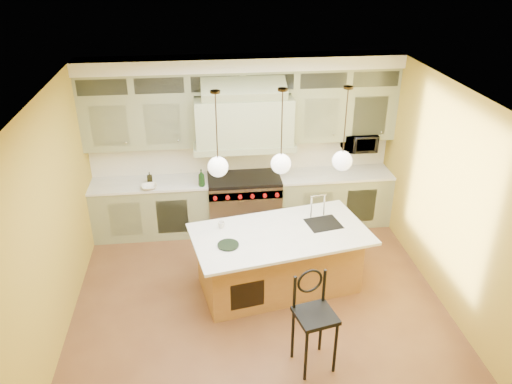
{
  "coord_description": "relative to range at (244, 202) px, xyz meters",
  "views": [
    {
      "loc": [
        -0.68,
        -5.28,
        4.47
      ],
      "look_at": [
        0.03,
        0.7,
        1.41
      ],
      "focal_mm": 35.0,
      "sensor_mm": 36.0,
      "label": 1
    }
  ],
  "objects": [
    {
      "name": "pendant_center",
      "position": [
        0.32,
        -1.69,
        1.46
      ],
      "size": [
        0.26,
        0.26,
        1.11
      ],
      "color": "#2D2319",
      "rests_on": "ceiling"
    },
    {
      "name": "pendant_right",
      "position": [
        1.12,
        -1.69,
        1.46
      ],
      "size": [
        0.26,
        0.26,
        1.11
      ],
      "color": "#2D2319",
      "rests_on": "ceiling"
    },
    {
      "name": "oil_bottle_a",
      "position": [
        -0.7,
        -0.22,
        0.6
      ],
      "size": [
        0.11,
        0.11,
        0.28
      ],
      "primitive_type": "imported",
      "rotation": [
        0.0,
        0.0,
        -0.03
      ],
      "color": "black",
      "rests_on": "back_cabinetry"
    },
    {
      "name": "pendant_left",
      "position": [
        -0.48,
        -1.69,
        1.46
      ],
      "size": [
        0.26,
        0.26,
        1.11
      ],
      "color": "#2D2319",
      "rests_on": "ceiling"
    },
    {
      "name": "fruit_bowl",
      "position": [
        -1.52,
        -0.22,
        0.48
      ],
      "size": [
        0.28,
        0.28,
        0.06
      ],
      "primitive_type": "imported",
      "rotation": [
        0.0,
        0.0,
        0.13
      ],
      "color": "white",
      "rests_on": "back_cabinetry"
    },
    {
      "name": "range",
      "position": [
        0.0,
        0.0,
        0.0
      ],
      "size": [
        1.2,
        0.74,
        0.96
      ],
      "color": "silver",
      "rests_on": "floor"
    },
    {
      "name": "counter_stool",
      "position": [
        0.48,
        -3.18,
        0.22
      ],
      "size": [
        0.51,
        0.51,
        1.23
      ],
      "rotation": [
        0.0,
        0.0,
        0.23
      ],
      "color": "black",
      "rests_on": "floor"
    },
    {
      "name": "ceiling",
      "position": [
        0.0,
        -2.14,
        2.41
      ],
      "size": [
        5.0,
        5.0,
        0.0
      ],
      "primitive_type": "plane",
      "rotation": [
        3.14,
        0.0,
        0.0
      ],
      "color": "white",
      "rests_on": "wall_back"
    },
    {
      "name": "wall_right",
      "position": [
        2.5,
        -2.14,
        0.96
      ],
      "size": [
        0.0,
        5.0,
        5.0
      ],
      "primitive_type": "plane",
      "rotation": [
        1.57,
        0.0,
        -1.57
      ],
      "color": "gold",
      "rests_on": "ground"
    },
    {
      "name": "wall_back",
      "position": [
        0.0,
        0.36,
        0.96
      ],
      "size": [
        5.0,
        0.0,
        5.0
      ],
      "primitive_type": "plane",
      "rotation": [
        1.57,
        0.0,
        0.0
      ],
      "color": "gold",
      "rests_on": "ground"
    },
    {
      "name": "wall_left",
      "position": [
        -2.5,
        -2.14,
        0.96
      ],
      "size": [
        0.0,
        5.0,
        5.0
      ],
      "primitive_type": "plane",
      "rotation": [
        1.57,
        0.0,
        1.57
      ],
      "color": "gold",
      "rests_on": "ground"
    },
    {
      "name": "floor",
      "position": [
        0.0,
        -2.14,
        -0.49
      ],
      "size": [
        5.0,
        5.0,
        0.0
      ],
      "primitive_type": "plane",
      "color": "brown",
      "rests_on": "ground"
    },
    {
      "name": "wall_front",
      "position": [
        0.0,
        -4.64,
        0.96
      ],
      "size": [
        5.0,
        0.0,
        5.0
      ],
      "primitive_type": "plane",
      "rotation": [
        -1.57,
        0.0,
        0.0
      ],
      "color": "gold",
      "rests_on": "ground"
    },
    {
      "name": "microwave",
      "position": [
        1.95,
        0.11,
        0.96
      ],
      "size": [
        0.54,
        0.37,
        0.3
      ],
      "primitive_type": "imported",
      "color": "black",
      "rests_on": "back_cabinetry"
    },
    {
      "name": "back_cabinetry",
      "position": [
        0.0,
        0.09,
        0.94
      ],
      "size": [
        5.0,
        0.77,
        2.9
      ],
      "color": "gray",
      "rests_on": "floor"
    },
    {
      "name": "cup",
      "position": [
        -0.46,
        -1.52,
        0.48
      ],
      "size": [
        0.11,
        0.11,
        0.09
      ],
      "primitive_type": "imported",
      "rotation": [
        0.0,
        0.0,
        0.15
      ],
      "color": "silver",
      "rests_on": "kitchen_island"
    },
    {
      "name": "kitchen_island",
      "position": [
        0.32,
        -1.69,
        -0.01
      ],
      "size": [
        2.56,
        1.68,
        1.35
      ],
      "rotation": [
        0.0,
        0.0,
        0.19
      ],
      "color": "olive",
      "rests_on": "floor"
    },
    {
      "name": "oil_bottle_b",
      "position": [
        -1.53,
        0.01,
        0.55
      ],
      "size": [
        0.09,
        0.09,
        0.18
      ],
      "primitive_type": "imported",
      "rotation": [
        0.0,
        0.0,
        0.07
      ],
      "color": "black",
      "rests_on": "back_cabinetry"
    }
  ]
}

